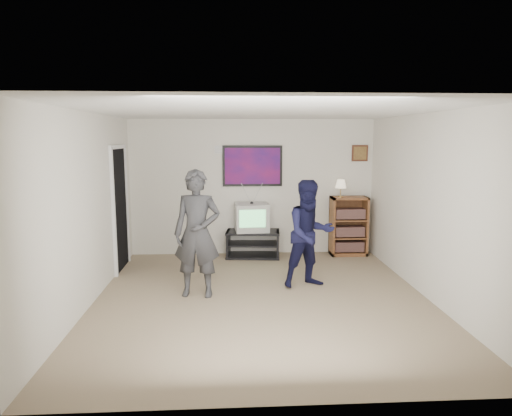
{
  "coord_description": "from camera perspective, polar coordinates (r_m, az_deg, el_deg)",
  "views": [
    {
      "loc": [
        -0.43,
        -5.91,
        2.17
      ],
      "look_at": [
        -0.04,
        0.66,
        1.15
      ],
      "focal_mm": 32.0,
      "sensor_mm": 36.0,
      "label": 1
    }
  ],
  "objects": [
    {
      "name": "bookshelf",
      "position": [
        8.64,
        11.49,
        -2.21
      ],
      "size": [
        0.66,
        0.38,
        1.09
      ],
      "primitive_type": null,
      "color": "#562B19",
      "rests_on": "room_shell"
    },
    {
      "name": "crt_television",
      "position": [
        8.28,
        -0.53,
        -1.17
      ],
      "size": [
        0.63,
        0.54,
        0.5
      ],
      "primitive_type": null,
      "rotation": [
        0.0,
        0.0,
        0.07
      ],
      "color": "#A9AAA4",
      "rests_on": "media_stand"
    },
    {
      "name": "poster",
      "position": [
        8.41,
        -0.45,
        5.28
      ],
      "size": [
        1.1,
        0.03,
        0.75
      ],
      "primitive_type": "cube",
      "color": "black",
      "rests_on": "room_shell"
    },
    {
      "name": "media_stand",
      "position": [
        8.38,
        -0.38,
        -4.49
      ],
      "size": [
        1.01,
        0.63,
        0.48
      ],
      "rotation": [
        0.0,
        0.0,
        -0.1
      ],
      "color": "black",
      "rests_on": "room_shell"
    },
    {
      "name": "controller_right",
      "position": [
        6.8,
        6.36,
        -0.58
      ],
      "size": [
        0.04,
        0.12,
        0.03
      ],
      "primitive_type": "cube",
      "rotation": [
        0.0,
        0.0,
        -0.01
      ],
      "color": "white",
      "rests_on": "person_short"
    },
    {
      "name": "air_vent",
      "position": [
        8.4,
        -4.23,
        7.29
      ],
      "size": [
        0.28,
        0.02,
        0.14
      ],
      "primitive_type": "cube",
      "color": "white",
      "rests_on": "room_shell"
    },
    {
      "name": "room_shell",
      "position": [
        6.34,
        0.54,
        0.47
      ],
      "size": [
        4.51,
        5.0,
        2.51
      ],
      "color": "#716548",
      "rests_on": "ground"
    },
    {
      "name": "person_short",
      "position": [
        6.67,
        6.74,
        -3.23
      ],
      "size": [
        0.9,
        0.79,
        1.57
      ],
      "primitive_type": "imported",
      "rotation": [
        0.0,
        0.0,
        0.29
      ],
      "color": "black",
      "rests_on": "room_shell"
    },
    {
      "name": "table_lamp",
      "position": [
        8.46,
        10.54,
        2.44
      ],
      "size": [
        0.2,
        0.2,
        0.32
      ],
      "primitive_type": null,
      "color": "beige",
      "rests_on": "bookshelf"
    },
    {
      "name": "small_picture",
      "position": [
        8.74,
        12.85,
        6.7
      ],
      "size": [
        0.3,
        0.03,
        0.3
      ],
      "primitive_type": "cube",
      "color": "#442315",
      "rests_on": "room_shell"
    },
    {
      "name": "controller_left",
      "position": [
        6.38,
        -7.12,
        -0.47
      ],
      "size": [
        0.04,
        0.12,
        0.03
      ],
      "primitive_type": "cube",
      "rotation": [
        0.0,
        0.0,
        0.09
      ],
      "color": "white",
      "rests_on": "person_tall"
    },
    {
      "name": "person_tall",
      "position": [
        6.27,
        -7.36,
        -3.18
      ],
      "size": [
        0.69,
        0.5,
        1.75
      ],
      "primitive_type": "imported",
      "rotation": [
        0.0,
        0.0,
        -0.13
      ],
      "color": "#2D2D30",
      "rests_on": "room_shell"
    },
    {
      "name": "doorway",
      "position": [
        7.81,
        -16.69,
        -0.17
      ],
      "size": [
        0.03,
        0.85,
        2.0
      ],
      "primitive_type": "cube",
      "color": "black",
      "rests_on": "room_shell"
    }
  ]
}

